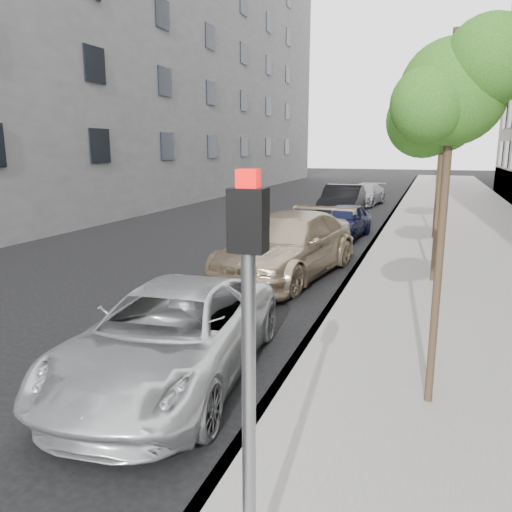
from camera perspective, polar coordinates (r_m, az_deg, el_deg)
The scene contains 12 objects.
ground at distance 6.77m, azimuth -11.06°, elevation -18.33°, with size 160.00×160.00×0.00m, color black.
sidewalk at distance 29.19m, azimuth 21.83°, elevation 4.81°, with size 6.40×72.00×0.14m, color gray.
curb at distance 29.23m, azimuth 15.69°, elevation 5.24°, with size 0.15×72.00×0.14m, color #9E9B93.
tree_near at distance 6.51m, azimuth 21.80°, elevation 16.95°, with size 1.60×1.40×4.70m.
tree_mid at distance 12.99m, azimuth 20.84°, elevation 14.42°, with size 1.83×1.63×4.85m.
tree_far at distance 19.50m, azimuth 20.60°, elevation 14.63°, with size 1.86×1.66×5.26m.
signal_pole at distance 3.48m, azimuth -0.85°, elevation -9.92°, with size 0.24×0.19×3.15m.
minivan at distance 7.63m, azimuth -9.65°, elevation -8.81°, with size 2.31×5.02×1.39m, color silver.
suv at distance 13.49m, azimuth 3.65°, elevation 1.22°, with size 2.35×5.78×1.68m, color tan.
sedan_blue at distance 19.55m, azimuth 9.97°, elevation 3.97°, with size 1.56×3.87×1.32m, color black.
sedan_black at distance 24.78m, azimuth 9.84°, elevation 6.08°, with size 1.74×4.99×1.64m, color black.
sedan_rear at distance 31.29m, azimuth 12.36°, elevation 6.90°, with size 1.79×4.40×1.28m, color gray.
Camera 1 is at (3.06, -4.97, 3.42)m, focal length 35.00 mm.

